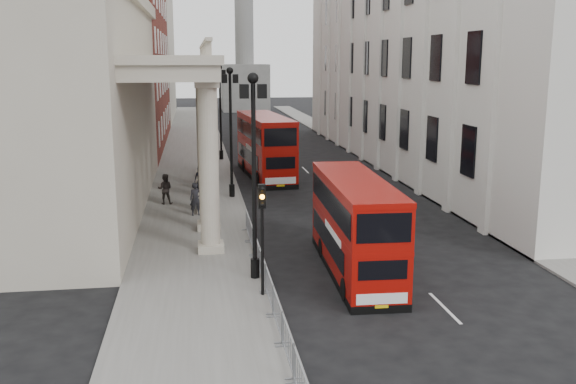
% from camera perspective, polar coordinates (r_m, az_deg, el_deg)
% --- Properties ---
extents(ground, '(260.00, 260.00, 0.00)m').
position_cam_1_polar(ground, '(23.09, -0.47, -11.06)').
color(ground, black).
rests_on(ground, ground).
extents(sidewalk_west, '(6.00, 140.00, 0.12)m').
position_cam_1_polar(sidewalk_west, '(51.85, -8.30, 1.77)').
color(sidewalk_west, slate).
rests_on(sidewalk_west, ground).
extents(sidewalk_east, '(3.00, 140.00, 0.12)m').
position_cam_1_polar(sidewalk_east, '(54.38, 9.37, 2.20)').
color(sidewalk_east, slate).
rests_on(sidewalk_east, ground).
extents(kerb, '(0.20, 140.00, 0.14)m').
position_cam_1_polar(kerb, '(51.93, -5.04, 1.87)').
color(kerb, slate).
rests_on(kerb, ground).
extents(portico_building, '(9.00, 28.00, 12.00)m').
position_cam_1_polar(portico_building, '(39.93, -19.41, 6.86)').
color(portico_building, '#AAA18F').
rests_on(portico_building, ground).
extents(brick_building, '(9.00, 32.00, 22.00)m').
position_cam_1_polar(brick_building, '(69.53, -14.97, 13.07)').
color(brick_building, maroon).
rests_on(brick_building, ground).
extents(west_building_far, '(9.00, 30.00, 20.00)m').
position_cam_1_polar(west_building_far, '(101.37, -12.89, 12.08)').
color(west_building_far, '#AAA18F').
rests_on(west_building_far, ground).
extents(east_building, '(8.00, 55.00, 25.00)m').
position_cam_1_polar(east_building, '(56.45, 11.68, 15.14)').
color(east_building, silver).
rests_on(east_building, ground).
extents(monument_column, '(8.00, 8.00, 54.20)m').
position_cam_1_polar(monument_column, '(113.65, -3.93, 15.29)').
color(monument_column, '#60605E').
rests_on(monument_column, ground).
extents(lamp_post_south, '(1.05, 0.44, 8.32)m').
position_cam_1_polar(lamp_post_south, '(25.51, -3.05, 2.62)').
color(lamp_post_south, black).
rests_on(lamp_post_south, sidewalk_west).
extents(lamp_post_mid, '(1.05, 0.44, 8.32)m').
position_cam_1_polar(lamp_post_mid, '(41.34, -5.11, 6.11)').
color(lamp_post_mid, black).
rests_on(lamp_post_mid, sidewalk_west).
extents(lamp_post_north, '(1.05, 0.44, 8.32)m').
position_cam_1_polar(lamp_post_north, '(57.27, -6.04, 7.66)').
color(lamp_post_north, black).
rests_on(lamp_post_north, sidewalk_west).
extents(traffic_light, '(0.28, 0.33, 4.30)m').
position_cam_1_polar(traffic_light, '(23.91, -2.32, -2.41)').
color(traffic_light, black).
rests_on(traffic_light, sidewalk_west).
extents(crowd_barriers, '(0.50, 18.75, 1.10)m').
position_cam_1_polar(crowd_barriers, '(24.87, -1.99, -7.71)').
color(crowd_barriers, gray).
rests_on(crowd_barriers, sidewalk_west).
extents(bus_near, '(2.59, 9.45, 4.05)m').
position_cam_1_polar(bus_near, '(27.23, 5.99, -2.85)').
color(bus_near, '#9B0C07').
rests_on(bus_near, ground).
extents(bus_far, '(3.56, 11.09, 4.71)m').
position_cam_1_polar(bus_far, '(49.33, -2.05, 4.20)').
color(bus_far, '#9A0C07').
rests_on(bus_far, ground).
extents(pedestrian_a, '(0.77, 0.58, 1.90)m').
position_cam_1_polar(pedestrian_a, '(37.11, -8.21, -0.62)').
color(pedestrian_a, black).
rests_on(pedestrian_a, sidewalk_west).
extents(pedestrian_b, '(0.99, 0.81, 1.89)m').
position_cam_1_polar(pedestrian_b, '(40.30, -10.88, 0.26)').
color(pedestrian_b, black).
rests_on(pedestrian_b, sidewalk_west).
extents(pedestrian_c, '(0.90, 0.68, 1.65)m').
position_cam_1_polar(pedestrian_c, '(44.48, -7.79, 1.28)').
color(pedestrian_c, black).
rests_on(pedestrian_c, sidewalk_west).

